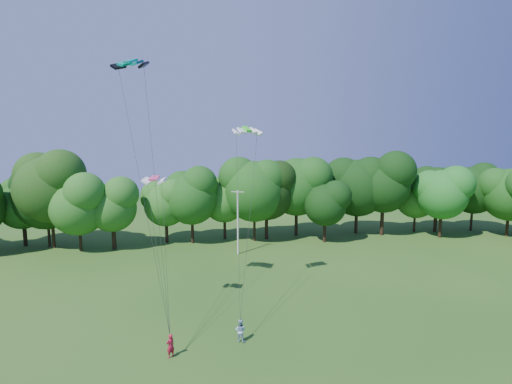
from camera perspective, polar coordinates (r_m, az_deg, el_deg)
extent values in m
cylinder|color=silver|center=(51.81, -2.61, -4.37)|extent=(0.21, 0.21, 8.44)
cube|color=silver|center=(51.09, -2.64, 0.03)|extent=(1.64, 0.56, 0.08)
imported|color=#B51731|center=(30.50, -12.14, -20.67)|extent=(0.75, 0.72, 1.72)
imported|color=#A1C0DF|center=(31.83, -2.25, -19.15)|extent=(1.05, 0.97, 1.74)
cube|color=#048B7F|center=(35.97, -17.46, 17.42)|extent=(3.24, 2.35, 0.59)
cube|color=#38DF21|center=(37.26, -1.33, 8.99)|extent=(2.92, 2.02, 0.58)
cube|color=#E53F7C|center=(33.92, -14.34, 1.94)|extent=(2.11, 1.39, 0.38)
cylinder|color=#2F2012|center=(61.58, -27.00, -4.86)|extent=(0.52, 0.52, 5.05)
ellipsoid|color=#1C3E11|center=(60.52, -27.41, 1.29)|extent=(10.09, 10.09, 11.01)
cylinder|color=black|center=(59.73, 1.50, -4.58)|extent=(0.47, 0.47, 4.55)
ellipsoid|color=black|center=(58.69, 1.53, 1.14)|extent=(9.09, 9.09, 9.92)
cylinder|color=#372816|center=(66.62, 24.83, -4.22)|extent=(0.49, 0.49, 4.07)
ellipsoid|color=#1E621E|center=(65.75, 25.12, 0.36)|extent=(8.13, 8.13, 8.87)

